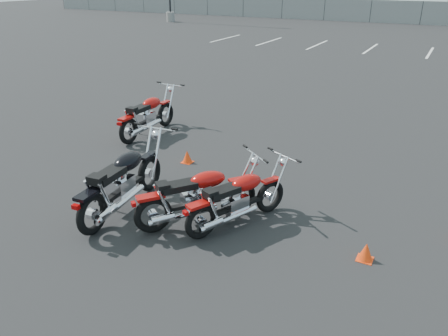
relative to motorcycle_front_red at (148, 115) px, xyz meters
The scene contains 9 objects.
ground 4.29m from the motorcycle_front_red, 42.28° to the right, with size 120.00×120.00×0.00m, color black.
motorcycle_front_red is the anchor object (origin of this frame).
motorcycle_second_black 3.87m from the motorcycle_front_red, 58.99° to the right, with size 0.92×2.39×1.17m.
motorcycle_third_red 4.53m from the motorcycle_front_red, 43.09° to the right, with size 1.64×1.93×1.05m.
motorcycle_rear_red 4.83m from the motorcycle_front_red, 36.10° to the right, with size 1.25×1.96×0.99m.
training_cone_far 6.59m from the motorcycle_front_red, 25.75° to the right, with size 0.22×0.22×0.27m.
training_cone_extra 2.14m from the motorcycle_front_red, 30.41° to the right, with size 0.22×0.22×0.27m.
chainlink_fence 32.29m from the motorcycle_front_red, 84.40° to the left, with size 80.06×0.06×1.80m.
parking_line_stripes 17.15m from the motorcycle_front_red, 87.82° to the left, with size 15.12×4.00×0.01m.
Camera 1 is at (3.42, -5.45, 3.68)m, focal length 35.00 mm.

